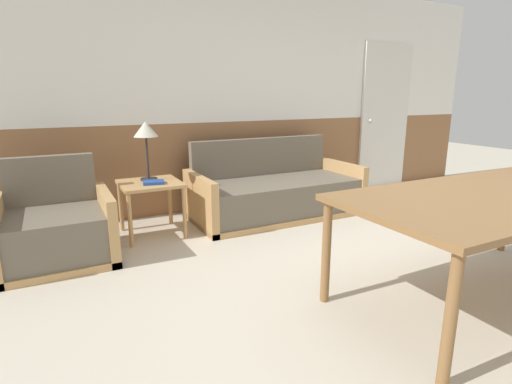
{
  "coord_description": "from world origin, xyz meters",
  "views": [
    {
      "loc": [
        -2.37,
        -1.87,
        1.38
      ],
      "look_at": [
        -0.83,
        1.1,
        0.55
      ],
      "focal_mm": 28.0,
      "sensor_mm": 36.0,
      "label": 1
    }
  ],
  "objects_px": {
    "table_lamp": "(146,133)",
    "dining_table": "(494,202)",
    "side_table": "(150,190)",
    "couch": "(276,194)",
    "armchair": "(56,231)"
  },
  "relations": [
    {
      "from": "couch",
      "to": "dining_table",
      "type": "relative_size",
      "value": 0.92
    },
    {
      "from": "couch",
      "to": "dining_table",
      "type": "distance_m",
      "value": 2.4
    },
    {
      "from": "couch",
      "to": "armchair",
      "type": "relative_size",
      "value": 2.16
    },
    {
      "from": "couch",
      "to": "table_lamp",
      "type": "height_order",
      "value": "table_lamp"
    },
    {
      "from": "dining_table",
      "to": "side_table",
      "type": "bearing_deg",
      "value": 126.22
    },
    {
      "from": "table_lamp",
      "to": "dining_table",
      "type": "bearing_deg",
      "value": -55.12
    },
    {
      "from": "table_lamp",
      "to": "dining_table",
      "type": "distance_m",
      "value": 2.99
    },
    {
      "from": "couch",
      "to": "table_lamp",
      "type": "relative_size",
      "value": 3.33
    },
    {
      "from": "armchair",
      "to": "side_table",
      "type": "bearing_deg",
      "value": 10.97
    },
    {
      "from": "armchair",
      "to": "side_table",
      "type": "relative_size",
      "value": 1.56
    },
    {
      "from": "armchair",
      "to": "couch",
      "type": "bearing_deg",
      "value": -0.25
    },
    {
      "from": "table_lamp",
      "to": "couch",
      "type": "bearing_deg",
      "value": -4.08
    },
    {
      "from": "armchair",
      "to": "table_lamp",
      "type": "height_order",
      "value": "table_lamp"
    },
    {
      "from": "table_lamp",
      "to": "dining_table",
      "type": "xyz_separation_m",
      "value": [
        1.7,
        -2.44,
        -0.32
      ]
    },
    {
      "from": "couch",
      "to": "dining_table",
      "type": "height_order",
      "value": "couch"
    }
  ]
}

